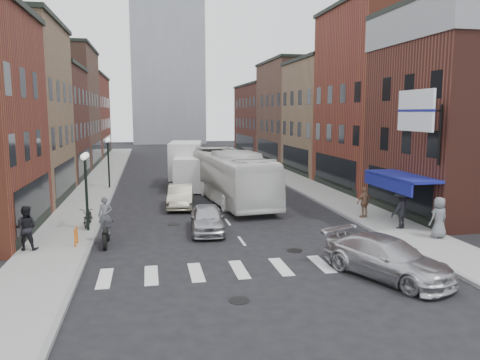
# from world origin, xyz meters

# --- Properties ---
(ground) EXTENTS (160.00, 160.00, 0.00)m
(ground) POSITION_xyz_m (0.00, 0.00, 0.00)
(ground) COLOR black
(ground) RESTS_ON ground
(sidewalk_left) EXTENTS (3.00, 74.00, 0.15)m
(sidewalk_left) POSITION_xyz_m (-8.50, 22.00, 0.07)
(sidewalk_left) COLOR gray
(sidewalk_left) RESTS_ON ground
(sidewalk_right) EXTENTS (3.00, 74.00, 0.15)m
(sidewalk_right) POSITION_xyz_m (8.50, 22.00, 0.07)
(sidewalk_right) COLOR gray
(sidewalk_right) RESTS_ON ground
(curb_left) EXTENTS (0.20, 74.00, 0.16)m
(curb_left) POSITION_xyz_m (-7.00, 22.00, 0.00)
(curb_left) COLOR gray
(curb_left) RESTS_ON ground
(curb_right) EXTENTS (0.20, 74.00, 0.16)m
(curb_right) POSITION_xyz_m (7.00, 22.00, 0.00)
(curb_right) COLOR gray
(curb_right) RESTS_ON ground
(crosswalk_stripes) EXTENTS (12.00, 2.20, 0.01)m
(crosswalk_stripes) POSITION_xyz_m (0.00, -3.00, 0.00)
(crosswalk_stripes) COLOR silver
(crosswalk_stripes) RESTS_ON ground
(bldg_left_mid_b) EXTENTS (10.30, 10.20, 10.30)m
(bldg_left_mid_b) POSITION_xyz_m (-14.99, 24.00, 5.15)
(bldg_left_mid_b) COLOR #4E241B
(bldg_left_mid_b) RESTS_ON ground
(bldg_left_far_a) EXTENTS (10.30, 12.20, 13.30)m
(bldg_left_far_a) POSITION_xyz_m (-14.99, 35.00, 6.65)
(bldg_left_far_a) COLOR brown
(bldg_left_far_a) RESTS_ON ground
(bldg_left_far_b) EXTENTS (10.30, 16.20, 11.30)m
(bldg_left_far_b) POSITION_xyz_m (-14.99, 49.00, 5.65)
(bldg_left_far_b) COLOR brown
(bldg_left_far_b) RESTS_ON ground
(bldg_right_corner) EXTENTS (10.30, 9.20, 12.30)m
(bldg_right_corner) POSITION_xyz_m (14.99, 4.50, 6.15)
(bldg_right_corner) COLOR #4E241B
(bldg_right_corner) RESTS_ON ground
(bldg_right_mid_a) EXTENTS (10.30, 10.20, 14.30)m
(bldg_right_mid_a) POSITION_xyz_m (15.00, 14.00, 7.15)
(bldg_right_mid_a) COLOR brown
(bldg_right_mid_a) RESTS_ON ground
(bldg_right_mid_b) EXTENTS (10.30, 10.20, 11.30)m
(bldg_right_mid_b) POSITION_xyz_m (14.99, 24.00, 5.65)
(bldg_right_mid_b) COLOR #8F6C4F
(bldg_right_mid_b) RESTS_ON ground
(bldg_right_far_a) EXTENTS (10.30, 12.20, 12.30)m
(bldg_right_far_a) POSITION_xyz_m (14.99, 35.00, 6.15)
(bldg_right_far_a) COLOR brown
(bldg_right_far_a) RESTS_ON ground
(bldg_right_far_b) EXTENTS (10.30, 16.20, 10.30)m
(bldg_right_far_b) POSITION_xyz_m (14.99, 49.00, 5.15)
(bldg_right_far_b) COLOR #4E241B
(bldg_right_far_b) RESTS_ON ground
(awning_blue) EXTENTS (1.80, 5.00, 0.78)m
(awning_blue) POSITION_xyz_m (8.93, 2.50, 2.63)
(awning_blue) COLOR navy
(awning_blue) RESTS_ON ground
(billboard_sign) EXTENTS (1.52, 3.00, 3.70)m
(billboard_sign) POSITION_xyz_m (8.59, 0.50, 6.13)
(billboard_sign) COLOR black
(billboard_sign) RESTS_ON ground
(distant_tower) EXTENTS (14.00, 14.00, 50.00)m
(distant_tower) POSITION_xyz_m (0.00, 78.00, 25.00)
(distant_tower) COLOR #9399A0
(distant_tower) RESTS_ON ground
(streetlamp_near) EXTENTS (0.32, 1.22, 4.11)m
(streetlamp_near) POSITION_xyz_m (-7.40, 4.00, 2.91)
(streetlamp_near) COLOR black
(streetlamp_near) RESTS_ON ground
(streetlamp_far) EXTENTS (0.32, 1.22, 4.11)m
(streetlamp_far) POSITION_xyz_m (-7.40, 18.00, 2.91)
(streetlamp_far) COLOR black
(streetlamp_far) RESTS_ON ground
(bike_rack) EXTENTS (0.08, 0.68, 0.80)m
(bike_rack) POSITION_xyz_m (-7.60, 1.30, 0.55)
(bike_rack) COLOR #D8590C
(bike_rack) RESTS_ON sidewalk_left
(box_truck) EXTENTS (3.26, 8.60, 3.62)m
(box_truck) POSITION_xyz_m (-1.16, 18.12, 1.79)
(box_truck) COLOR silver
(box_truck) RESTS_ON ground
(motorcycle_rider) EXTENTS (0.63, 2.26, 2.30)m
(motorcycle_rider) POSITION_xyz_m (-6.30, 1.47, 1.07)
(motorcycle_rider) COLOR black
(motorcycle_rider) RESTS_ON ground
(transit_bus) EXTENTS (4.29, 12.89, 3.52)m
(transit_bus) POSITION_xyz_m (1.25, 11.12, 1.76)
(transit_bus) COLOR white
(transit_bus) RESTS_ON ground
(sedan_left_near) EXTENTS (2.00, 4.29, 1.42)m
(sedan_left_near) POSITION_xyz_m (-1.41, 3.00, 0.71)
(sedan_left_near) COLOR #B3B2B7
(sedan_left_near) RESTS_ON ground
(sedan_left_far) EXTENTS (2.00, 4.58, 1.46)m
(sedan_left_far) POSITION_xyz_m (-2.31, 9.62, 0.73)
(sedan_left_far) COLOR beige
(sedan_left_far) RESTS_ON ground
(curb_car) EXTENTS (4.07, 5.56, 1.50)m
(curb_car) POSITION_xyz_m (4.33, -4.90, 0.75)
(curb_car) COLOR silver
(curb_car) RESTS_ON ground
(parked_bicycle) EXTENTS (0.75, 1.93, 1.00)m
(parked_bicycle) POSITION_xyz_m (-7.50, 4.98, 0.65)
(parked_bicycle) COLOR black
(parked_bicycle) RESTS_ON sidewalk_left
(ped_left_solo) EXTENTS (1.02, 0.67, 1.96)m
(ped_left_solo) POSITION_xyz_m (-9.60, 0.96, 1.13)
(ped_left_solo) COLOR black
(ped_left_solo) RESTS_ON sidewalk_left
(ped_right_a) EXTENTS (1.41, 1.04, 1.96)m
(ped_right_a) POSITION_xyz_m (8.48, 1.35, 1.13)
(ped_right_a) COLOR black
(ped_right_a) RESTS_ON sidewalk_right
(ped_right_b) EXTENTS (1.14, 0.76, 1.78)m
(ped_right_b) POSITION_xyz_m (7.76, 3.99, 1.04)
(ped_right_b) COLOR #886145
(ped_right_b) RESTS_ON sidewalk_right
(ped_right_c) EXTENTS (1.08, 0.82, 1.98)m
(ped_right_c) POSITION_xyz_m (9.26, -0.75, 1.14)
(ped_right_c) COLOR slate
(ped_right_c) RESTS_ON sidewalk_right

